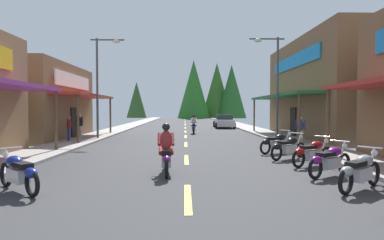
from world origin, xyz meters
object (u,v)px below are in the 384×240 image
at_px(pedestrian_waiting, 79,124).
at_px(rider_cruising_lead, 166,153).
at_px(parked_car_curbside, 224,121).
at_px(rider_cruising_trailing, 194,126).
at_px(motorcycle_parked_right_4, 288,147).
at_px(motorcycle_parked_right_5, 277,143).
at_px(pedestrian_by_shop, 300,128).
at_px(pedestrian_browsing, 69,127).
at_px(streetlamp_right, 272,74).
at_px(motorcycle_parked_left_2, 19,172).
at_px(motorcycle_parked_right_2, 330,160).
at_px(streetlamp_left, 102,74).
at_px(motorcycle_parked_right_1, 360,171).
at_px(motorcycle_parked_right_3, 312,152).

bearing_deg(pedestrian_waiting, rider_cruising_lead, -123.06).
height_order(pedestrian_waiting, parked_car_curbside, pedestrian_waiting).
distance_m(rider_cruising_lead, rider_cruising_trailing, 16.07).
relative_size(motorcycle_parked_right_4, motorcycle_parked_right_5, 0.97).
bearing_deg(pedestrian_by_shop, pedestrian_browsing, 128.84).
bearing_deg(streetlamp_right, rider_cruising_trailing, 127.87).
relative_size(streetlamp_right, motorcycle_parked_left_2, 3.84).
xyz_separation_m(motorcycle_parked_right_5, parked_car_curbside, (0.04, 19.53, 0.20)).
relative_size(motorcycle_parked_right_2, rider_cruising_trailing, 0.86).
relative_size(pedestrian_waiting, parked_car_curbside, 0.40).
height_order(motorcycle_parked_right_4, pedestrian_browsing, pedestrian_browsing).
distance_m(streetlamp_left, rider_cruising_trailing, 8.68).
bearing_deg(parked_car_curbside, rider_cruising_trailing, 157.29).
height_order(streetlamp_right, rider_cruising_trailing, streetlamp_right).
bearing_deg(rider_cruising_lead, motorcycle_parked_right_5, -51.49).
bearing_deg(pedestrian_by_shop, pedestrian_waiting, 121.75).
distance_m(pedestrian_browsing, pedestrian_waiting, 1.70).
relative_size(motorcycle_parked_right_1, pedestrian_browsing, 1.10).
relative_size(motorcycle_parked_right_5, pedestrian_by_shop, 1.19).
distance_m(motorcycle_parked_right_5, motorcycle_parked_left_2, 10.40).
height_order(motorcycle_parked_left_2, pedestrian_waiting, pedestrian_waiting).
bearing_deg(motorcycle_parked_right_5, motorcycle_parked_right_3, -115.48).
relative_size(streetlamp_right, rider_cruising_trailing, 3.01).
relative_size(streetlamp_right, pedestrian_waiting, 3.74).
xyz_separation_m(motorcycle_parked_right_4, motorcycle_parked_left_2, (-8.12, -4.82, 0.00)).
relative_size(rider_cruising_trailing, pedestrian_browsing, 1.34).
bearing_deg(motorcycle_parked_right_2, rider_cruising_lead, 140.04).
relative_size(streetlamp_right, parked_car_curbside, 1.49).
xyz_separation_m(streetlamp_left, motorcycle_parked_right_4, (9.47, -8.24, -3.76)).
bearing_deg(rider_cruising_lead, parked_car_curbside, -15.61).
bearing_deg(motorcycle_parked_left_2, pedestrian_waiting, -36.69).
bearing_deg(pedestrian_by_shop, streetlamp_left, 120.32).
xyz_separation_m(motorcycle_parked_right_5, pedestrian_by_shop, (2.42, 3.66, 0.42)).
bearing_deg(motorcycle_parked_left_2, motorcycle_parked_right_2, -128.23).
distance_m(motorcycle_parked_right_2, motorcycle_parked_right_4, 3.25).
height_order(motorcycle_parked_right_1, parked_car_curbside, parked_car_curbside).
height_order(motorcycle_parked_right_4, pedestrian_waiting, pedestrian_waiting).
distance_m(pedestrian_waiting, parked_car_curbside, 17.01).
bearing_deg(pedestrian_browsing, rider_cruising_trailing, 3.64).
bearing_deg(streetlamp_left, motorcycle_parked_right_1, -53.64).
height_order(pedestrian_browsing, parked_car_curbside, pedestrian_browsing).
bearing_deg(rider_cruising_lead, pedestrian_browsing, 29.95).
height_order(motorcycle_parked_right_3, parked_car_curbside, parked_car_curbside).
distance_m(motorcycle_parked_left_2, pedestrian_waiting, 13.39).
xyz_separation_m(rider_cruising_lead, pedestrian_waiting, (-6.27, 10.98, 0.35)).
bearing_deg(motorcycle_parked_right_3, rider_cruising_trailing, 72.65).
bearing_deg(motorcycle_parked_right_2, pedestrian_waiting, 100.17).
bearing_deg(pedestrian_waiting, pedestrian_by_shop, -75.10).
distance_m(motorcycle_parked_right_3, rider_cruising_lead, 5.17).
bearing_deg(pedestrian_browsing, parked_car_curbside, 15.09).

